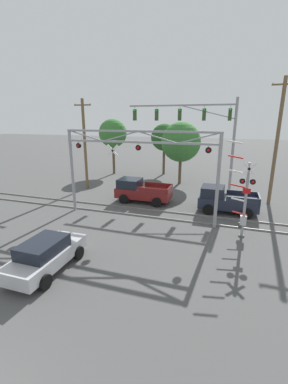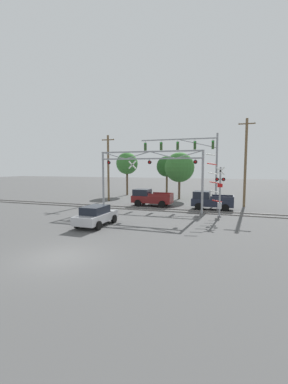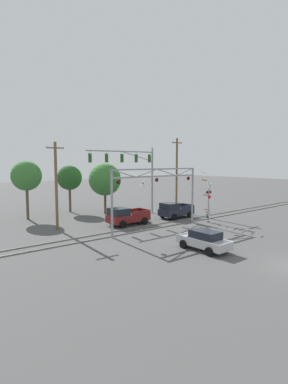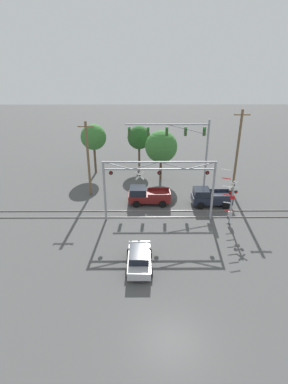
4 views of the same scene
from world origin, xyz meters
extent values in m
cube|color=gray|center=(0.00, 14.89, 0.05)|extent=(80.00, 0.08, 0.10)
cube|color=gray|center=(0.00, 16.33, 0.05)|extent=(80.00, 0.08, 0.10)
cylinder|color=gray|center=(-5.34, 14.61, 3.10)|extent=(0.22, 0.22, 6.20)
cylinder|color=gray|center=(5.34, 14.61, 3.10)|extent=(0.22, 0.22, 6.20)
cube|color=gray|center=(0.00, 14.61, 5.42)|extent=(10.90, 0.14, 0.14)
cube|color=gray|center=(0.00, 14.61, 6.13)|extent=(10.90, 0.14, 0.14)
cube|color=gray|center=(-4.00, 14.61, 5.77)|extent=(2.69, 0.08, 0.79)
cube|color=gray|center=(-1.33, 14.61, 5.77)|extent=(2.69, 0.08, 0.79)
cube|color=gray|center=(1.33, 14.61, 5.77)|extent=(2.69, 0.08, 0.79)
cube|color=gray|center=(4.00, 14.61, 5.77)|extent=(2.69, 0.08, 0.79)
cylinder|color=black|center=(-4.63, 14.61, 5.06)|extent=(0.38, 0.10, 0.38)
sphere|color=red|center=(-4.63, 14.54, 5.06)|extent=(0.18, 0.18, 0.18)
cylinder|color=gray|center=(-4.63, 14.61, 5.30)|extent=(0.04, 0.04, 0.10)
cylinder|color=black|center=(0.00, 14.61, 5.06)|extent=(0.38, 0.10, 0.38)
sphere|color=red|center=(0.00, 14.54, 5.06)|extent=(0.18, 0.18, 0.18)
cylinder|color=gray|center=(0.00, 14.61, 5.30)|extent=(0.04, 0.04, 0.10)
cylinder|color=black|center=(4.63, 14.61, 5.06)|extent=(0.38, 0.10, 0.38)
sphere|color=red|center=(4.63, 14.54, 5.06)|extent=(0.18, 0.18, 0.18)
cylinder|color=gray|center=(4.63, 14.61, 5.30)|extent=(0.04, 0.04, 0.10)
cube|color=white|center=(-1.87, 14.51, 4.80)|extent=(0.88, 0.03, 0.88)
cube|color=white|center=(-1.87, 14.51, 4.80)|extent=(0.88, 0.03, 0.88)
cylinder|color=black|center=(-1.87, 14.48, 4.80)|extent=(0.04, 0.04, 0.02)
cylinder|color=gray|center=(7.01, 13.66, 2.28)|extent=(0.16, 0.16, 4.55)
cylinder|color=#59595B|center=(7.01, 13.66, 0.05)|extent=(0.35, 0.35, 0.10)
cube|color=white|center=(7.01, 13.55, 4.20)|extent=(0.78, 0.03, 0.78)
cube|color=white|center=(7.01, 13.55, 4.20)|extent=(0.78, 0.03, 0.78)
cylinder|color=black|center=(7.01, 13.53, 4.20)|extent=(0.04, 0.04, 0.02)
cylinder|color=black|center=(6.73, 13.66, 3.45)|extent=(0.32, 0.09, 0.32)
sphere|color=red|center=(6.73, 13.60, 3.45)|extent=(0.16, 0.16, 0.16)
cylinder|color=black|center=(7.29, 13.66, 3.45)|extent=(0.32, 0.09, 0.32)
sphere|color=red|center=(7.29, 13.60, 3.45)|extent=(0.16, 0.16, 0.16)
cube|color=gray|center=(7.01, 13.66, 3.45)|extent=(0.64, 0.06, 0.06)
cube|color=red|center=(7.01, 13.56, 2.90)|extent=(0.44, 0.02, 0.32)
cube|color=#B2B2B7|center=(7.01, 13.66, 1.05)|extent=(0.36, 0.28, 0.56)
cylinder|color=red|center=(6.76, 13.66, 1.47)|extent=(0.85, 0.09, 0.22)
cylinder|color=white|center=(6.63, 13.66, 2.31)|extent=(0.85, 0.09, 0.22)
cylinder|color=red|center=(6.49, 13.66, 3.15)|extent=(0.85, 0.09, 0.22)
cylinder|color=white|center=(6.36, 13.66, 3.99)|extent=(0.85, 0.09, 0.22)
cylinder|color=red|center=(6.23, 13.66, 4.83)|extent=(0.85, 0.09, 0.22)
cylinder|color=white|center=(6.09, 13.66, 5.67)|extent=(0.85, 0.09, 0.22)
cube|color=#3F3F42|center=(6.88, 13.66, 0.70)|extent=(0.24, 0.12, 0.36)
cylinder|color=gray|center=(6.14, 22.45, 4.36)|extent=(0.24, 0.24, 8.72)
cube|color=gray|center=(1.25, 22.45, 8.12)|extent=(9.78, 0.14, 0.14)
cube|color=gray|center=(3.69, 22.45, 7.52)|extent=(4.91, 0.08, 1.28)
cylinder|color=gray|center=(-3.14, 22.45, 7.97)|extent=(0.04, 0.04, 0.30)
cube|color=#28471E|center=(-3.14, 22.45, 7.30)|extent=(0.30, 0.26, 1.04)
sphere|color=green|center=(-3.14, 22.29, 7.69)|extent=(0.18, 0.18, 0.18)
cylinder|color=gray|center=(-0.95, 22.45, 7.97)|extent=(0.04, 0.04, 0.30)
cube|color=#28471E|center=(-0.95, 22.45, 7.30)|extent=(0.30, 0.26, 1.04)
sphere|color=green|center=(-0.95, 22.29, 7.69)|extent=(0.18, 0.18, 0.18)
cylinder|color=gray|center=(1.25, 22.45, 7.97)|extent=(0.04, 0.04, 0.30)
cube|color=#28471E|center=(1.25, 22.45, 7.30)|extent=(0.30, 0.26, 1.04)
sphere|color=green|center=(1.25, 22.29, 7.69)|extent=(0.18, 0.18, 0.18)
cylinder|color=gray|center=(3.44, 22.45, 7.97)|extent=(0.04, 0.04, 0.30)
cube|color=#28471E|center=(3.44, 22.45, 7.30)|extent=(0.30, 0.26, 1.04)
sphere|color=green|center=(3.44, 22.29, 7.69)|extent=(0.18, 0.18, 0.18)
cylinder|color=gray|center=(5.64, 22.45, 7.97)|extent=(0.04, 0.04, 0.30)
cube|color=#28471E|center=(5.64, 22.45, 7.30)|extent=(0.30, 0.26, 1.04)
sphere|color=green|center=(5.64, 22.29, 7.69)|extent=(0.18, 0.18, 0.18)
cube|color=maroon|center=(-0.84, 18.29, 0.80)|extent=(4.68, 2.01, 0.81)
cube|color=black|center=(-2.11, 18.29, 1.58)|extent=(1.84, 1.85, 0.75)
cube|color=maroon|center=(0.18, 17.32, 1.37)|extent=(2.44, 0.08, 0.34)
cube|color=maroon|center=(0.18, 19.25, 1.37)|extent=(2.44, 0.08, 0.34)
cube|color=maroon|center=(1.45, 18.29, 1.37)|extent=(0.10, 1.93, 0.34)
cylinder|color=black|center=(-2.29, 17.27, 0.40)|extent=(0.79, 0.24, 0.79)
cylinder|color=black|center=(-2.29, 19.31, 0.40)|extent=(0.79, 0.24, 0.79)
cylinder|color=black|center=(0.61, 17.27, 0.40)|extent=(0.79, 0.24, 0.79)
cylinder|color=black|center=(0.61, 19.31, 0.40)|extent=(0.79, 0.24, 0.79)
cube|color=#1E2333|center=(6.09, 17.84, 0.80)|extent=(4.34, 2.01, 0.81)
cube|color=black|center=(4.92, 17.84, 1.58)|extent=(1.71, 1.85, 0.75)
cube|color=#1E2333|center=(7.04, 16.88, 1.37)|extent=(2.23, 0.08, 0.34)
cube|color=#1E2333|center=(7.04, 18.81, 1.37)|extent=(2.23, 0.08, 0.34)
cube|color=#1E2333|center=(8.21, 17.84, 1.37)|extent=(0.10, 1.93, 0.34)
cylinder|color=black|center=(4.74, 16.83, 0.40)|extent=(0.79, 0.24, 0.79)
cylinder|color=black|center=(4.74, 18.86, 0.40)|extent=(0.79, 0.24, 0.79)
cylinder|color=black|center=(7.44, 16.83, 0.40)|extent=(0.79, 0.24, 0.79)
cylinder|color=black|center=(7.44, 18.86, 0.40)|extent=(0.79, 0.24, 0.79)
cube|color=#B7B7BC|center=(-1.88, 6.95, 0.66)|extent=(1.75, 4.28, 0.64)
cube|color=black|center=(-1.88, 6.78, 1.27)|extent=(1.49, 2.23, 0.59)
cylinder|color=black|center=(-2.77, 8.24, 0.34)|extent=(0.24, 0.67, 0.67)
cylinder|color=black|center=(-0.99, 8.24, 0.34)|extent=(0.24, 0.67, 0.67)
cylinder|color=black|center=(-2.77, 5.67, 0.34)|extent=(0.24, 0.67, 0.67)
cylinder|color=black|center=(-0.99, 5.67, 0.34)|extent=(0.24, 0.67, 0.67)
cylinder|color=brown|center=(-7.88, 20.83, 4.41)|extent=(0.28, 0.28, 8.82)
cube|color=brown|center=(-7.88, 20.83, 8.22)|extent=(1.80, 0.12, 0.12)
cylinder|color=silver|center=(-8.70, 20.83, 8.32)|extent=(0.08, 0.08, 0.12)
cylinder|color=silver|center=(-7.06, 20.83, 8.32)|extent=(0.08, 0.08, 0.12)
cylinder|color=brown|center=(9.38, 21.12, 5.01)|extent=(0.28, 0.28, 10.03)
cube|color=brown|center=(9.38, 21.12, 9.43)|extent=(1.80, 0.12, 0.12)
cylinder|color=silver|center=(8.56, 21.12, 9.53)|extent=(0.08, 0.08, 0.12)
cylinder|color=silver|center=(10.20, 21.12, 9.53)|extent=(0.08, 0.08, 0.12)
cylinder|color=brown|center=(-8.35, 28.43, 1.99)|extent=(0.32, 0.32, 3.97)
sphere|color=#387533|center=(-8.35, 28.43, 5.21)|extent=(3.53, 3.53, 3.53)
cylinder|color=brown|center=(-2.08, 30.18, 1.77)|extent=(0.32, 0.32, 3.53)
sphere|color=#265623|center=(-2.08, 30.18, 4.71)|extent=(3.35, 3.35, 3.35)
cylinder|color=brown|center=(0.85, 25.81, 1.54)|extent=(0.32, 0.32, 3.08)
sphere|color=#387533|center=(0.85, 25.81, 4.56)|extent=(4.22, 4.22, 4.22)
camera|label=1|loc=(5.88, -1.84, 6.90)|focal=24.00mm
camera|label=2|loc=(8.09, -10.43, 4.50)|focal=24.00mm
camera|label=3|loc=(-19.80, -7.80, 6.82)|focal=28.00mm
camera|label=4|loc=(-1.61, -12.32, 15.00)|focal=28.00mm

